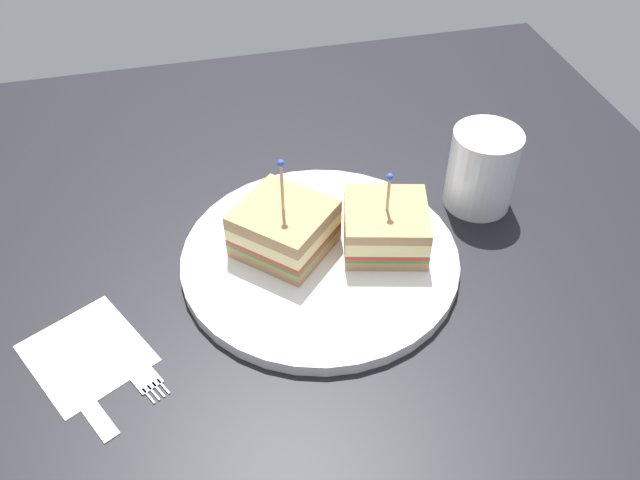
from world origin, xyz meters
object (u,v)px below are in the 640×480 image
at_px(sandwich_half_front, 384,224).
at_px(napkin, 87,353).
at_px(sandwich_half_back, 284,228).
at_px(plate, 320,259).
at_px(fork, 133,364).
at_px(drink_glass, 481,172).
at_px(knife, 79,392).

height_order(sandwich_half_front, napkin, sandwich_half_front).
bearing_deg(napkin, sandwich_half_back, 112.16).
distance_m(plate, sandwich_half_back, 0.05).
height_order(plate, fork, plate).
xyz_separation_m(sandwich_half_back, napkin, (0.08, -0.20, -0.04)).
bearing_deg(plate, drink_glass, 105.53).
height_order(sandwich_half_back, napkin, sandwich_half_back).
bearing_deg(knife, drink_glass, 110.15).
xyz_separation_m(sandwich_half_front, sandwich_half_back, (-0.02, -0.10, 0.00)).
bearing_deg(sandwich_half_back, plate, 59.93).
bearing_deg(drink_glass, sandwich_half_front, -68.39).
xyz_separation_m(plate, knife, (0.11, -0.24, -0.00)).
distance_m(plate, knife, 0.27).
bearing_deg(fork, plate, 114.12).
bearing_deg(napkin, fork, 60.23).
height_order(plate, drink_glass, drink_glass).
xyz_separation_m(napkin, knife, (0.04, -0.01, 0.00)).
bearing_deg(sandwich_half_front, napkin, -77.51).
bearing_deg(fork, napkin, -119.77).
distance_m(sandwich_half_back, fork, 0.20).
xyz_separation_m(drink_glass, knife, (0.16, -0.44, -0.04)).
xyz_separation_m(fork, knife, (0.02, -0.05, -0.00)).
xyz_separation_m(sandwich_half_back, knife, (0.13, -0.21, -0.04)).
distance_m(sandwich_half_back, knife, 0.25).
bearing_deg(drink_glass, fork, -70.09).
distance_m(plate, napkin, 0.25).
height_order(napkin, fork, fork).
height_order(sandwich_half_front, drink_glass, sandwich_half_front).
relative_size(sandwich_half_back, fork, 1.04).
distance_m(fork, knife, 0.05).
bearing_deg(plate, fork, -65.88).
relative_size(napkin, knife, 0.84).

